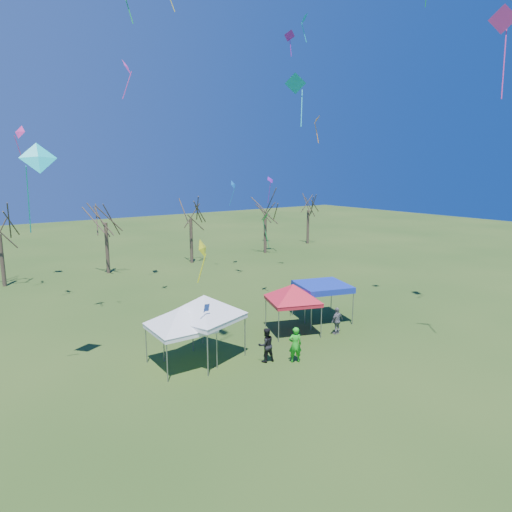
{
  "coord_description": "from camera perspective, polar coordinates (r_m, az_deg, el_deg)",
  "views": [
    {
      "loc": [
        -15.41,
        -16.43,
        9.43
      ],
      "look_at": [
        -1.24,
        3.0,
        4.79
      ],
      "focal_mm": 32.0,
      "sensor_mm": 36.0,
      "label": 1
    }
  ],
  "objects": [
    {
      "name": "kite_11",
      "position": [
        36.73,
        -15.79,
        21.73
      ],
      "size": [
        1.32,
        1.49,
        2.86
      ],
      "rotation": [
        0.0,
        0.0,
        0.99
      ],
      "color": "#FE38A7",
      "rests_on": "ground"
    },
    {
      "name": "tree_5",
      "position": [
        57.89,
        6.58,
        7.18
      ],
      "size": [
        3.39,
        3.39,
        7.46
      ],
      "color": "#3D2D21",
      "rests_on": "ground"
    },
    {
      "name": "kite_15",
      "position": [
        39.05,
        4.19,
        25.77
      ],
      "size": [
        1.05,
        0.81,
        1.94
      ],
      "rotation": [
        0.0,
        0.0,
        2.97
      ],
      "color": "purple",
      "rests_on": "ground"
    },
    {
      "name": "tent_red",
      "position": [
        26.27,
        4.66,
        -3.94
      ],
      "size": [
        3.55,
        3.55,
        3.35
      ],
      "rotation": [
        0.0,
        0.0,
        -0.37
      ],
      "color": "gray",
      "rests_on": "ground"
    },
    {
      "name": "kite_14",
      "position": [
        21.09,
        -25.6,
        10.99
      ],
      "size": [
        1.55,
        1.08,
        3.81
      ],
      "rotation": [
        0.0,
        0.0,
        6.17
      ],
      "color": "#0DCECD",
      "rests_on": "ground"
    },
    {
      "name": "tent_white_mid",
      "position": [
        22.63,
        -6.52,
        -5.42
      ],
      "size": [
        4.11,
        4.11,
        3.83
      ],
      "rotation": [
        0.0,
        0.0,
        0.33
      ],
      "color": "gray",
      "rests_on": "ground"
    },
    {
      "name": "person_grey",
      "position": [
        26.91,
        10.09,
        -7.98
      ],
      "size": [
        0.96,
        0.46,
        1.58
      ],
      "primitive_type": "imported",
      "rotation": [
        0.0,
        0.0,
        3.22
      ],
      "color": "slate",
      "rests_on": "ground"
    },
    {
      "name": "tree_2",
      "position": [
        42.96,
        -18.43,
        6.17
      ],
      "size": [
        3.71,
        3.71,
        8.18
      ],
      "color": "#3D2D21",
      "rests_on": "ground"
    },
    {
      "name": "kite_1",
      "position": [
        20.02,
        -6.64,
        0.88
      ],
      "size": [
        0.85,
        0.75,
        1.94
      ],
      "rotation": [
        0.0,
        0.0,
        0.67
      ],
      "color": "#EEF419",
      "rests_on": "ground"
    },
    {
      "name": "tent_blue",
      "position": [
        28.77,
        8.3,
        -3.83
      ],
      "size": [
        3.75,
        3.75,
        2.35
      ],
      "rotation": [
        0.0,
        0.0,
        -0.31
      ],
      "color": "gray",
      "rests_on": "ground"
    },
    {
      "name": "kite_5",
      "position": [
        23.92,
        28.47,
        24.44
      ],
      "size": [
        1.02,
        1.18,
        3.83
      ],
      "rotation": [
        0.0,
        0.0,
        2.2
      ],
      "color": "#D42F8B",
      "rests_on": "ground"
    },
    {
      "name": "kite_25",
      "position": [
        27.66,
        6.03,
        27.39
      ],
      "size": [
        0.77,
        0.77,
        1.5
      ],
      "rotation": [
        0.0,
        0.0,
        3.92
      ],
      "color": "#0DACCB",
      "rests_on": "ground"
    },
    {
      "name": "kite_18",
      "position": [
        30.25,
        7.61,
        16.5
      ],
      "size": [
        0.81,
        0.8,
        1.78
      ],
      "rotation": [
        0.0,
        0.0,
        3.88
      ],
      "color": "orange",
      "rests_on": "ground"
    },
    {
      "name": "tent_white_west",
      "position": [
        22.12,
        -9.51,
        -6.87
      ],
      "size": [
        3.83,
        3.83,
        3.38
      ],
      "rotation": [
        0.0,
        0.0,
        -0.03
      ],
      "color": "gray",
      "rests_on": "ground"
    },
    {
      "name": "tree_4",
      "position": [
        50.92,
        1.18,
        7.12
      ],
      "size": [
        3.58,
        3.58,
        7.89
      ],
      "color": "#3D2D21",
      "rests_on": "ground"
    },
    {
      "name": "ground",
      "position": [
        24.42,
        6.66,
        -11.87
      ],
      "size": [
        140.0,
        140.0,
        0.0
      ],
      "primitive_type": "plane",
      "color": "#274516",
      "rests_on": "ground"
    },
    {
      "name": "person_green",
      "position": [
        22.9,
        4.92,
        -10.98
      ],
      "size": [
        0.78,
        0.67,
        1.8
      ],
      "primitive_type": "imported",
      "rotation": [
        0.0,
        0.0,
        2.71
      ],
      "color": "green",
      "rests_on": "ground"
    },
    {
      "name": "person_dark",
      "position": [
        22.89,
        1.26,
        -11.05
      ],
      "size": [
        0.95,
        0.8,
        1.73
      ],
      "primitive_type": "imported",
      "rotation": [
        0.0,
        0.0,
        2.96
      ],
      "color": "black",
      "rests_on": "ground"
    },
    {
      "name": "kite_17",
      "position": [
        33.06,
        1.14,
        4.84
      ],
      "size": [
        1.0,
        0.91,
        2.76
      ],
      "rotation": [
        0.0,
        0.0,
        3.77
      ],
      "color": "green",
      "rests_on": "ground"
    },
    {
      "name": "tree_3",
      "position": [
        45.93,
        -8.22,
        6.62
      ],
      "size": [
        3.59,
        3.59,
        7.91
      ],
      "color": "#3D2D21",
      "rests_on": "ground"
    },
    {
      "name": "kite_27",
      "position": [
        24.59,
        4.97,
        20.64
      ],
      "size": [
        1.18,
        1.16,
        2.67
      ],
      "rotation": [
        0.0,
        0.0,
        2.38
      ],
      "color": "#0B9FAC",
      "rests_on": "ground"
    },
    {
      "name": "kite_2",
      "position": [
        40.94,
        -27.46,
        13.57
      ],
      "size": [
        0.96,
        1.2,
        2.76
      ],
      "rotation": [
        0.0,
        0.0,
        5.22
      ],
      "color": "#DE3188",
      "rests_on": "ground"
    },
    {
      "name": "kite_12",
      "position": [
        50.34,
        1.8,
        9.45
      ],
      "size": [
        1.1,
        0.89,
        2.96
      ],
      "rotation": [
        0.0,
        0.0,
        0.26
      ],
      "color": "#6F18A9",
      "rests_on": "ground"
    },
    {
      "name": "kite_19",
      "position": [
        42.73,
        -2.84,
        8.83
      ],
      "size": [
        0.97,
        0.82,
        2.36
      ],
      "rotation": [
        0.0,
        0.0,
        0.51
      ],
      "color": "blue",
      "rests_on": "ground"
    }
  ]
}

